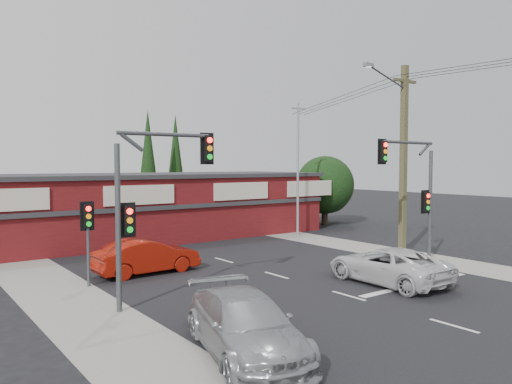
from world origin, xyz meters
TOP-DOWN VIEW (x-y plane):
  - ground at (0.00, 0.00)m, footprint 120.00×120.00m
  - road_strip at (0.00, 5.00)m, footprint 14.00×70.00m
  - verge_left at (-8.50, 5.00)m, footprint 3.00×70.00m
  - verge_right at (8.50, 5.00)m, footprint 3.00×70.00m
  - stop_line at (3.50, -1.50)m, footprint 6.50×0.35m
  - white_suv at (2.77, -0.64)m, footprint 2.60×5.35m
  - silver_suv at (-6.29, -3.44)m, footprint 3.46×5.62m
  - red_sedan at (-4.35, 6.86)m, footprint 4.70×1.78m
  - lane_dashes at (0.00, 7.35)m, footprint 0.12×52.29m
  - shop_building at (-0.99, 16.99)m, footprint 27.30×8.40m
  - tree_cluster at (14.69, 15.44)m, footprint 5.90×5.10m
  - conifer_near at (3.50, 24.00)m, footprint 1.80×1.80m
  - conifer_far at (7.00, 26.00)m, footprint 1.80×1.80m
  - traffic_mast_left at (-6.43, 2.00)m, footprint 3.77×0.27m
  - traffic_mast_right at (6.86, 1.00)m, footprint 3.96×0.27m
  - pedestal_signal at (-7.20, 6.01)m, footprint 0.55×0.27m
  - utility_pole at (8.36, 2.99)m, footprint 4.38×0.59m
  - steel_pole at (9.00, 12.00)m, footprint 1.20×0.16m
  - power_lines at (8.47, -2.47)m, footprint 2.01×29.00m

SIDE VIEW (x-z plane):
  - ground at x=0.00m, z-range 0.00..0.00m
  - road_strip at x=0.00m, z-range 0.00..0.01m
  - verge_left at x=-8.50m, z-range 0.00..0.02m
  - verge_right at x=8.50m, z-range 0.00..0.02m
  - lane_dashes at x=0.00m, z-range 0.01..0.02m
  - stop_line at x=3.50m, z-range 0.01..0.02m
  - white_suv at x=2.77m, z-range 0.00..1.46m
  - silver_suv at x=-6.29m, z-range 0.00..1.52m
  - red_sedan at x=-4.35m, z-range 0.00..1.53m
  - shop_building at x=-0.99m, z-range 0.02..4.25m
  - pedestal_signal at x=-7.20m, z-range 0.72..4.09m
  - tree_cluster at x=14.69m, z-range 0.15..5.65m
  - traffic_mast_left at x=-6.43m, z-range 0.94..6.92m
  - traffic_mast_right at x=6.86m, z-range 0.96..6.93m
  - steel_pole at x=9.00m, z-range 0.20..9.20m
  - utility_pole at x=8.36m, z-range 0.40..10.40m
  - conifer_near at x=3.50m, z-range 0.85..10.10m
  - conifer_far at x=7.00m, z-range 0.85..10.10m
  - power_lines at x=8.47m, z-range 8.43..9.65m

